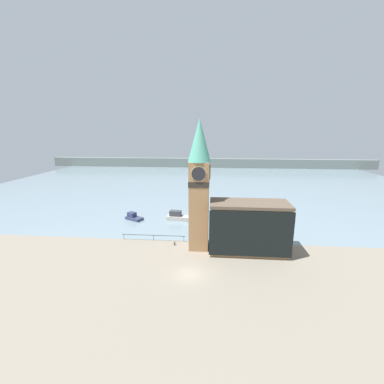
{
  "coord_description": "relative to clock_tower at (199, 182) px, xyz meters",
  "views": [
    {
      "loc": [
        3.1,
        -32.95,
        20.12
      ],
      "look_at": [
        -0.29,
        6.65,
        10.62
      ],
      "focal_mm": 24.0,
      "sensor_mm": 36.0,
      "label": 1
    }
  ],
  "objects": [
    {
      "name": "pier_building",
      "position": [
        8.39,
        -0.68,
        -7.42
      ],
      "size": [
        13.12,
        5.97,
        8.67
      ],
      "color": "#9E754C",
      "rests_on": "ground_plane"
    },
    {
      "name": "water",
      "position": [
        -0.71,
        62.49,
        -11.78
      ],
      "size": [
        160.0,
        120.0,
        0.0
      ],
      "color": "gray",
      "rests_on": "ground_plane"
    },
    {
      "name": "boat_near",
      "position": [
        -5.49,
        14.05,
        -10.99
      ],
      "size": [
        6.12,
        2.78,
        2.17
      ],
      "rotation": [
        0.0,
        0.0,
        -0.1
      ],
      "color": "#B7B2A8",
      "rests_on": "water"
    },
    {
      "name": "mooring_bollard_near",
      "position": [
        -4.42,
        0.59,
        -11.38
      ],
      "size": [
        0.32,
        0.32,
        0.72
      ],
      "color": "brown",
      "rests_on": "ground_plane"
    },
    {
      "name": "clock_tower",
      "position": [
        0.0,
        0.0,
        0.0
      ],
      "size": [
        3.76,
        3.76,
        22.13
      ],
      "color": "#9E754C",
      "rests_on": "ground_plane"
    },
    {
      "name": "boat_far",
      "position": [
        -16.04,
        13.48,
        -11.19
      ],
      "size": [
        4.53,
        3.69,
        1.65
      ],
      "rotation": [
        0.0,
        0.0,
        -0.49
      ],
      "color": "#333856",
      "rests_on": "water"
    },
    {
      "name": "far_shoreline",
      "position": [
        -0.71,
        102.49,
        -9.27
      ],
      "size": [
        180.0,
        3.0,
        5.0
      ],
      "color": "slate",
      "rests_on": "water"
    },
    {
      "name": "ground_plane",
      "position": [
        -0.71,
        -8.85,
        -11.77
      ],
      "size": [
        160.0,
        160.0,
        0.0
      ],
      "primitive_type": "plane",
      "color": "gray"
    },
    {
      "name": "pier_railing",
      "position": [
        -8.67,
        2.24,
        -10.81
      ],
      "size": [
        12.05,
        0.08,
        1.09
      ],
      "color": "#333338",
      "rests_on": "ground_plane"
    }
  ]
}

